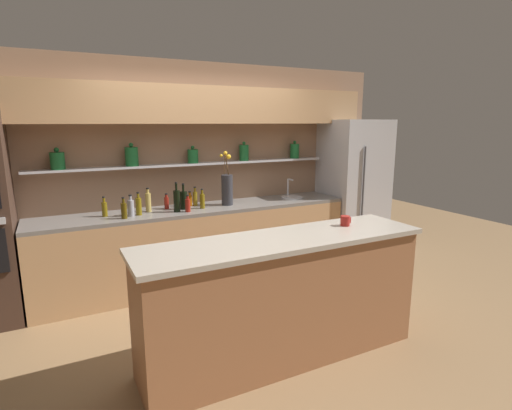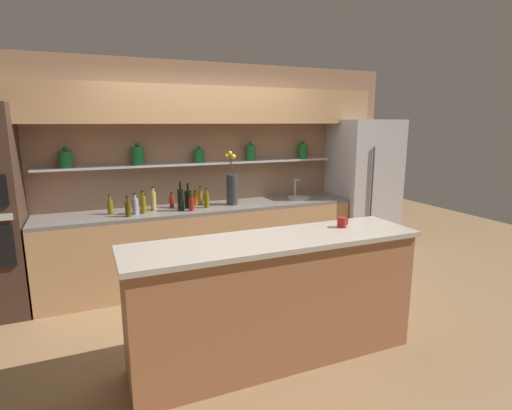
{
  "view_description": "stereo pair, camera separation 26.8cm",
  "coord_description": "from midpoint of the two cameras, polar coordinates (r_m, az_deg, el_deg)",
  "views": [
    {
      "loc": [
        -1.55,
        -3.11,
        1.9
      ],
      "look_at": [
        0.22,
        0.34,
        1.09
      ],
      "focal_mm": 28.0,
      "sensor_mm": 36.0,
      "label": 1
    },
    {
      "loc": [
        -1.3,
        -3.23,
        1.9
      ],
      "look_at": [
        0.22,
        0.34,
        1.09
      ],
      "focal_mm": 28.0,
      "sensor_mm": 36.0,
      "label": 2
    }
  ],
  "objects": [
    {
      "name": "bottle_sauce_6",
      "position": [
        4.73,
        -10.37,
        0.55
      ],
      "size": [
        0.05,
        0.05,
        0.18
      ],
      "color": "maroon",
      "rests_on": "back_counter_unit"
    },
    {
      "name": "bottle_spirit_5",
      "position": [
        4.62,
        -12.88,
        0.67
      ],
      "size": [
        0.06,
        0.06,
        0.27
      ],
      "color": "tan",
      "rests_on": "back_counter_unit"
    },
    {
      "name": "bottle_oil_10",
      "position": [
        4.83,
        -6.38,
        1.12
      ],
      "size": [
        0.05,
        0.05,
        0.23
      ],
      "color": "olive",
      "rests_on": "back_counter_unit"
    },
    {
      "name": "bottle_sauce_0",
      "position": [
        4.5,
        -7.54,
        0.15
      ],
      "size": [
        0.06,
        0.06,
        0.19
      ],
      "color": "maroon",
      "rests_on": "back_counter_unit"
    },
    {
      "name": "bottle_wine_3",
      "position": [
        4.51,
        -9.05,
        0.76
      ],
      "size": [
        0.07,
        0.07,
        0.33
      ],
      "color": "black",
      "rests_on": "back_counter_unit"
    },
    {
      "name": "bottle_sauce_1",
      "position": [
        4.81,
        -7.11,
        0.86
      ],
      "size": [
        0.05,
        0.05,
        0.18
      ],
      "color": "#9E4C0A",
      "rests_on": "back_counter_unit"
    },
    {
      "name": "sink_fixture",
      "position": [
        5.24,
        7.57,
        1.16
      ],
      "size": [
        0.29,
        0.29,
        0.25
      ],
      "color": "#B7B7BC",
      "rests_on": "back_counter_unit"
    },
    {
      "name": "bottle_oil_7",
      "position": [
        4.37,
        -16.17,
        -0.45
      ],
      "size": [
        0.06,
        0.06,
        0.23
      ],
      "color": "#47380A",
      "rests_on": "back_counter_unit"
    },
    {
      "name": "bottle_oil_4",
      "position": [
        4.54,
        -18.56,
        -0.2
      ],
      "size": [
        0.06,
        0.06,
        0.22
      ],
      "color": "brown",
      "rests_on": "back_counter_unit"
    },
    {
      "name": "ground_plane",
      "position": [
        3.96,
        0.97,
        -16.87
      ],
      "size": [
        12.0,
        12.0,
        0.0
      ],
      "primitive_type": "plane",
      "color": "olive"
    },
    {
      "name": "refrigerator",
      "position": [
        5.75,
        16.29,
        1.96
      ],
      "size": [
        0.81,
        0.73,
        1.93
      ],
      "color": "#B7B7BC",
      "rests_on": "ground_plane"
    },
    {
      "name": "island_counter",
      "position": [
        3.28,
        5.14,
        -13.29
      ],
      "size": [
        2.35,
        0.61,
        1.02
      ],
      "color": "#99603D",
      "rests_on": "ground_plane"
    },
    {
      "name": "back_wall_unit",
      "position": [
        4.92,
        -6.34,
        7.64
      ],
      "size": [
        5.2,
        0.44,
        2.6
      ],
      "color": "#937056",
      "rests_on": "ground_plane"
    },
    {
      "name": "coffee_mug",
      "position": [
        3.5,
        14.34,
        -2.43
      ],
      "size": [
        0.1,
        0.08,
        0.09
      ],
      "color": "maroon",
      "rests_on": "island_counter"
    },
    {
      "name": "bottle_oil_9",
      "position": [
        4.65,
        -5.45,
        0.74
      ],
      "size": [
        0.06,
        0.06,
        0.23
      ],
      "color": "brown",
      "rests_on": "back_counter_unit"
    },
    {
      "name": "back_counter_unit",
      "position": [
        4.84,
        -5.72,
        -5.6
      ],
      "size": [
        3.67,
        0.62,
        0.92
      ],
      "color": "tan",
      "rests_on": "ground_plane"
    },
    {
      "name": "bottle_oil_2",
      "position": [
        4.48,
        -14.21,
        0.1
      ],
      "size": [
        0.06,
        0.06,
        0.25
      ],
      "color": "brown",
      "rests_on": "back_counter_unit"
    },
    {
      "name": "flower_vase",
      "position": [
        4.79,
        -1.85,
        2.45
      ],
      "size": [
        0.14,
        0.15,
        0.65
      ],
      "color": "#2D2D33",
      "rests_on": "back_counter_unit"
    },
    {
      "name": "bottle_spirit_11",
      "position": [
        4.46,
        -15.23,
        -0.1
      ],
      "size": [
        0.07,
        0.07,
        0.23
      ],
      "color": "gray",
      "rests_on": "back_counter_unit"
    },
    {
      "name": "bottle_wine_8",
      "position": [
        4.65,
        -8.06,
        0.85
      ],
      "size": [
        0.08,
        0.08,
        0.3
      ],
      "color": "black",
      "rests_on": "back_counter_unit"
    }
  ]
}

